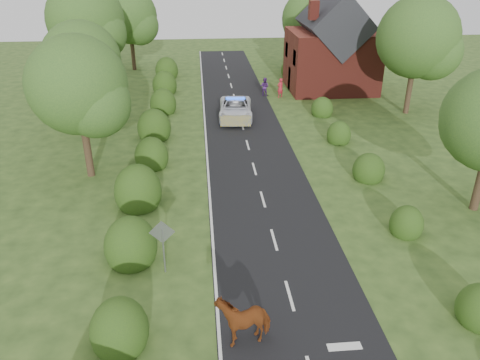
{
  "coord_description": "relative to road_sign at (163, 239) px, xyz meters",
  "views": [
    {
      "loc": [
        -3.27,
        -14.37,
        12.36
      ],
      "look_at": [
        -1.27,
        7.92,
        1.3
      ],
      "focal_mm": 35.0,
      "sensor_mm": 36.0,
      "label": 1
    }
  ],
  "objects": [
    {
      "name": "tree_right_c",
      "position": [
        14.27,
        35.85,
        3.69
      ],
      "size": [
        6.15,
        6.0,
        8.58
      ],
      "color": "#332316",
      "rests_on": "ground"
    },
    {
      "name": "pedestrian_purple",
      "position": [
        7.86,
        26.23,
        -0.8
      ],
      "size": [
        1.04,
        0.99,
        1.7
      ],
      "primitive_type": "imported",
      "rotation": [
        0.0,
        0.0,
        2.57
      ],
      "color": "#4B236B",
      "rests_on": "ground"
    },
    {
      "name": "road",
      "position": [
        5.0,
        13.0,
        -1.64
      ],
      "size": [
        6.0,
        70.0,
        0.02
      ],
      "primitive_type": "cube",
      "color": "black",
      "rests_on": "ground"
    },
    {
      "name": "tree_left_d",
      "position": [
        -5.23,
        37.85,
        3.98
      ],
      "size": [
        6.15,
        6.0,
        8.89
      ],
      "color": "#332316",
      "rests_on": "ground"
    },
    {
      "name": "cow",
      "position": [
        2.96,
        -3.98,
        -0.89
      ],
      "size": [
        2.38,
        1.68,
        1.53
      ],
      "primitive_type": "imported",
      "rotation": [
        0.0,
        0.0,
        -1.29
      ],
      "color": "maroon",
      "rests_on": "ground"
    },
    {
      "name": "road_markings",
      "position": [
        3.4,
        10.93,
        -1.63
      ],
      "size": [
        4.96,
        70.0,
        0.01
      ],
      "color": "white",
      "rests_on": "road"
    },
    {
      "name": "tree_left_c",
      "position": [
        -7.7,
        27.83,
        4.88
      ],
      "size": [
        6.97,
        6.8,
        10.22
      ],
      "color": "#332316",
      "rests_on": "ground"
    },
    {
      "name": "tree_right_b",
      "position": [
        19.29,
        19.84,
        4.28
      ],
      "size": [
        6.56,
        6.4,
        9.4
      ],
      "color": "#332316",
      "rests_on": "ground"
    },
    {
      "name": "hedgerow_right",
      "position": [
        11.6,
        9.21,
        -1.1
      ],
      "size": [
        2.1,
        45.78,
        2.1
      ],
      "color": "#27401A",
      "rests_on": "ground"
    },
    {
      "name": "pedestrian_red",
      "position": [
        9.22,
        25.52,
        -0.76
      ],
      "size": [
        0.77,
        0.69,
        1.78
      ],
      "primitive_type": "imported",
      "rotation": [
        0.0,
        0.0,
        3.65
      ],
      "color": "red",
      "rests_on": "ground"
    },
    {
      "name": "tree_left_a",
      "position": [
        -4.75,
        9.86,
        3.69
      ],
      "size": [
        5.74,
        5.6,
        8.38
      ],
      "color": "#332316",
      "rests_on": "ground"
    },
    {
      "name": "road_sign",
      "position": [
        0.0,
        0.0,
        0.0
      ],
      "size": [
        1.06,
        0.08,
        2.53
      ],
      "color": "gray",
      "rests_on": "ground"
    },
    {
      "name": "house",
      "position": [
        14.49,
        28.0,
        2.13
      ],
      "size": [
        8.0,
        7.4,
        9.17
      ],
      "color": "maroon",
      "rests_on": "ground"
    },
    {
      "name": "ground",
      "position": [
        5.0,
        -2.0,
        -1.65
      ],
      "size": [
        120.0,
        120.0,
        0.0
      ],
      "primitive_type": "plane",
      "color": "#2D461C"
    },
    {
      "name": "police_van",
      "position": [
        4.63,
        20.02,
        -0.87
      ],
      "size": [
        3.01,
        5.84,
        1.71
      ],
      "rotation": [
        0.0,
        0.0,
        -0.08
      ],
      "color": "silver",
      "rests_on": "ground"
    },
    {
      "name": "tree_left_b",
      "position": [
        -6.25,
        17.86,
        3.39
      ],
      "size": [
        5.74,
        5.6,
        8.07
      ],
      "color": "#332316",
      "rests_on": "ground"
    },
    {
      "name": "hedgerow_left",
      "position": [
        -1.51,
        9.69,
        -0.91
      ],
      "size": [
        2.75,
        50.41,
        3.0
      ],
      "color": "#27401A",
      "rests_on": "ground"
    }
  ]
}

